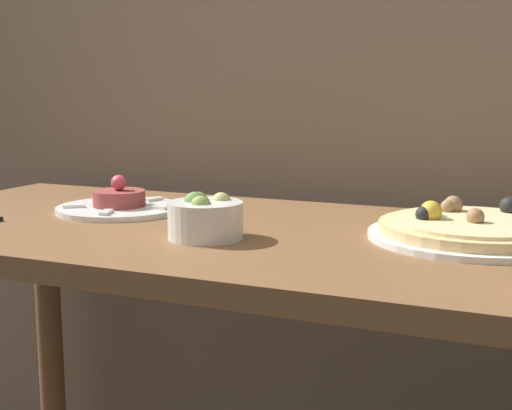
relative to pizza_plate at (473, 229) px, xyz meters
name	(u,v)px	position (x,y,z in m)	size (l,w,h in m)	color
dining_table	(239,296)	(-0.37, -0.07, -0.13)	(1.37, 0.62, 0.77)	brown
pizza_plate	(473,229)	(0.00, 0.00, 0.00)	(0.33, 0.33, 0.06)	white
tartare_plate	(119,204)	(-0.65, -0.01, 0.00)	(0.24, 0.24, 0.07)	white
small_bowl	(205,218)	(-0.39, -0.16, 0.02)	(0.12, 0.12, 0.07)	white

